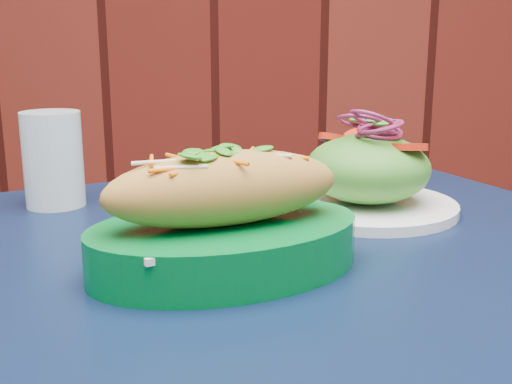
{
  "coord_description": "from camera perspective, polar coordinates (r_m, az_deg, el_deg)",
  "views": [
    {
      "loc": [
        0.44,
        0.61,
        0.96
      ],
      "look_at": [
        0.46,
        1.22,
        0.81
      ],
      "focal_mm": 45.0,
      "sensor_mm": 36.0,
      "label": 1
    }
  ],
  "objects": [
    {
      "name": "cafe_table",
      "position": [
        0.66,
        3.13,
        -13.08
      ],
      "size": [
        1.05,
        1.05,
        0.75
      ],
      "rotation": [
        0.0,
        0.0,
        0.4
      ],
      "color": "black",
      "rests_on": "ground"
    },
    {
      "name": "water_glass",
      "position": [
        0.83,
        -17.59,
        2.79
      ],
      "size": [
        0.07,
        0.07,
        0.12
      ],
      "primitive_type": "cylinder",
      "color": "silver",
      "rests_on": "cafe_table"
    },
    {
      "name": "salad_plate",
      "position": [
        0.78,
        9.89,
        1.52
      ],
      "size": [
        0.22,
        0.22,
        0.12
      ],
      "rotation": [
        0.0,
        0.0,
        -0.31
      ],
      "color": "white",
      "rests_on": "cafe_table"
    },
    {
      "name": "banh_mi_basket",
      "position": [
        0.58,
        -2.76,
        -2.58
      ],
      "size": [
        0.3,
        0.25,
        0.12
      ],
      "rotation": [
        0.0,
        0.0,
        0.38
      ],
      "color": "#006325",
      "rests_on": "cafe_table"
    }
  ]
}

